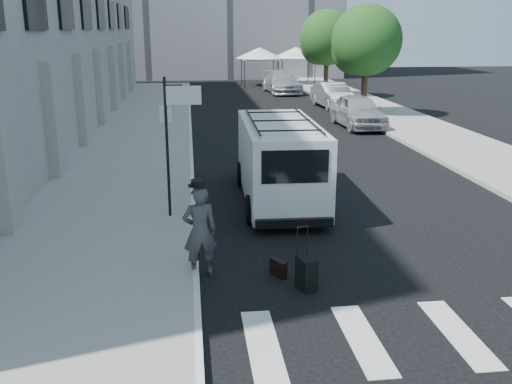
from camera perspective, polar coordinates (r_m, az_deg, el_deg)
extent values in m
plane|color=black|center=(12.01, 3.63, -7.38)|extent=(120.00, 120.00, 0.00)
cube|color=gray|center=(27.32, -11.32, 5.89)|extent=(4.50, 48.00, 0.15)
cube|color=gray|center=(33.08, 12.97, 7.53)|extent=(4.00, 56.00, 0.15)
cylinder|color=black|center=(14.33, -8.86, 4.33)|extent=(0.07, 0.07, 3.50)
cube|color=white|center=(14.20, -9.01, 7.70)|extent=(0.30, 0.03, 0.42)
cube|color=white|center=(14.11, -7.24, 9.56)|extent=(0.85, 0.06, 0.45)
cylinder|color=black|center=(32.47, 10.75, 9.87)|extent=(0.32, 0.32, 2.80)
sphere|color=#28511A|center=(32.30, 11.01, 14.68)|extent=(3.80, 3.80, 3.80)
sphere|color=#28511A|center=(32.78, 9.95, 13.75)|extent=(2.66, 2.66, 2.66)
cylinder|color=black|center=(41.11, 7.01, 11.29)|extent=(0.32, 0.32, 2.80)
sphere|color=#28511A|center=(40.98, 7.14, 15.09)|extent=(3.80, 3.80, 3.80)
sphere|color=#28511A|center=(41.48, 6.36, 14.34)|extent=(2.66, 2.66, 2.66)
cylinder|color=black|center=(47.79, -1.14, 11.70)|extent=(0.06, 0.06, 2.20)
cylinder|color=black|center=(48.14, 2.25, 11.72)|extent=(0.06, 0.06, 2.20)
cylinder|color=black|center=(50.57, -1.46, 11.94)|extent=(0.06, 0.06, 2.20)
cylinder|color=black|center=(50.90, 1.75, 11.97)|extent=(0.06, 0.06, 2.20)
cube|color=white|center=(49.26, 0.35, 13.18)|extent=(3.00, 3.00, 0.12)
cone|color=white|center=(49.24, 0.35, 13.76)|extent=(4.00, 4.00, 0.90)
cylinder|color=black|center=(48.70, 2.63, 11.77)|extent=(0.06, 0.06, 2.20)
cylinder|color=black|center=(49.23, 5.91, 11.75)|extent=(0.06, 0.06, 2.20)
cylinder|color=black|center=(51.46, 2.12, 12.01)|extent=(0.06, 0.06, 2.20)
cylinder|color=black|center=(51.96, 5.24, 11.99)|extent=(0.06, 0.06, 2.20)
cube|color=white|center=(50.24, 4.00, 13.20)|extent=(3.00, 3.00, 0.12)
cone|color=white|center=(50.22, 4.01, 13.76)|extent=(4.00, 4.00, 0.90)
imported|color=#3F3F41|center=(11.27, -5.64, -3.94)|extent=(0.74, 0.54, 1.86)
cube|color=black|center=(11.47, 2.25, -7.60)|extent=(0.31, 0.44, 0.34)
cube|color=black|center=(10.91, 5.06, -8.13)|extent=(0.38, 0.49, 0.62)
cylinder|color=black|center=(10.80, 4.14, -5.02)|extent=(0.02, 0.02, 0.59)
cylinder|color=black|center=(10.89, 5.15, -4.85)|extent=(0.02, 0.02, 0.59)
cube|color=black|center=(10.74, 4.68, -3.49)|extent=(0.24, 0.10, 0.03)
cube|color=white|center=(15.92, 2.39, 3.24)|extent=(2.10, 5.37, 2.07)
cube|color=white|center=(18.85, 1.20, 3.73)|extent=(1.89, 0.93, 1.08)
cube|color=black|center=(13.28, 3.92, 2.56)|extent=(1.58, 0.12, 0.79)
cylinder|color=black|center=(17.84, -1.42, 1.82)|extent=(0.29, 0.76, 0.75)
cylinder|color=black|center=(18.06, 4.52, 1.95)|extent=(0.29, 0.76, 0.75)
cylinder|color=black|center=(14.35, -0.43, -1.76)|extent=(0.29, 0.76, 0.75)
cylinder|color=black|center=(14.62, 6.91, -1.54)|extent=(0.29, 0.76, 0.75)
imported|color=#AAACB3|center=(28.93, 10.15, 7.98)|extent=(2.05, 4.79, 1.61)
imported|color=slate|center=(35.89, 7.69, 9.55)|extent=(1.97, 4.74, 1.53)
imported|color=#A6AAAE|center=(43.91, 2.59, 10.92)|extent=(2.60, 5.74, 1.63)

